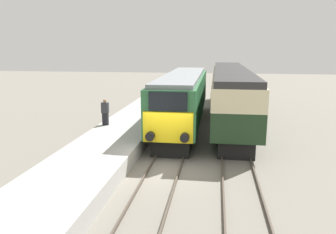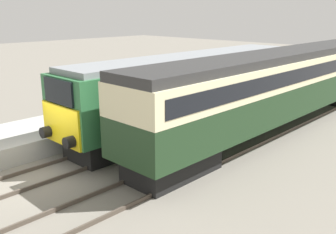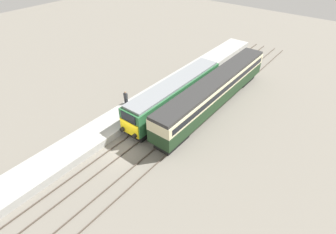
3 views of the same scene
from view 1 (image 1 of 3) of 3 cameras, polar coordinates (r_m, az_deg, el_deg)
ground_plane at (r=15.44m, az=-0.67°, el=-9.28°), size 120.00×120.00×0.00m
platform_left at (r=23.47m, az=-5.59°, el=-0.85°), size 3.50×50.00×0.81m
rails_near_track at (r=20.12m, az=1.56°, el=-3.97°), size 1.51×60.00×0.14m
rails_far_track at (r=20.02m, az=11.29°, el=-4.29°), size 1.50×60.00×0.14m
locomotive at (r=23.33m, az=2.68°, el=3.48°), size 2.70×15.55×3.81m
passenger_carriage at (r=26.46m, az=10.77°, el=4.95°), size 2.75×21.04×4.02m
person_on_platform at (r=20.89m, az=-10.88°, el=0.81°), size 0.44×0.26×1.65m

